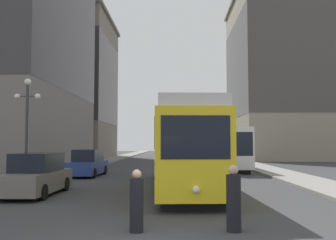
{
  "coord_description": "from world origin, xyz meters",
  "views": [
    {
      "loc": [
        0.65,
        -8.22,
        2.25
      ],
      "look_at": [
        0.28,
        8.47,
        3.31
      ],
      "focal_mm": 39.47,
      "sensor_mm": 36.0,
      "label": 1
    }
  ],
  "objects_px": {
    "streetcar": "(182,146)",
    "parked_car_left_near": "(88,164)",
    "transit_bus": "(224,147)",
    "parked_car_left_mid": "(37,175)",
    "lamp_post_left_near": "(27,114)",
    "pedestrian_crossing_near": "(137,203)",
    "pedestrian_crossing_far": "(234,200)"
  },
  "relations": [
    {
      "from": "streetcar",
      "to": "parked_car_left_near",
      "type": "bearing_deg",
      "value": 130.4
    },
    {
      "from": "transit_bus",
      "to": "parked_car_left_near",
      "type": "distance_m",
      "value": 12.72
    },
    {
      "from": "streetcar",
      "to": "parked_car_left_near",
      "type": "xyz_separation_m",
      "value": [
        -6.39,
        6.8,
        -1.26
      ]
    },
    {
      "from": "parked_car_left_mid",
      "to": "lamp_post_left_near",
      "type": "distance_m",
      "value": 4.92
    },
    {
      "from": "transit_bus",
      "to": "lamp_post_left_near",
      "type": "distance_m",
      "value": 18.16
    },
    {
      "from": "pedestrian_crossing_near",
      "to": "lamp_post_left_near",
      "type": "relative_size",
      "value": 0.28
    },
    {
      "from": "pedestrian_crossing_far",
      "to": "lamp_post_left_near",
      "type": "distance_m",
      "value": 14.08
    },
    {
      "from": "transit_bus",
      "to": "parked_car_left_mid",
      "type": "distance_m",
      "value": 19.69
    },
    {
      "from": "pedestrian_crossing_near",
      "to": "streetcar",
      "type": "bearing_deg",
      "value": 60.39
    },
    {
      "from": "pedestrian_crossing_far",
      "to": "transit_bus",
      "type": "bearing_deg",
      "value": 45.88
    },
    {
      "from": "streetcar",
      "to": "pedestrian_crossing_far",
      "type": "bearing_deg",
      "value": -85.32
    },
    {
      "from": "parked_car_left_mid",
      "to": "parked_car_left_near",
      "type": "bearing_deg",
      "value": 90.37
    },
    {
      "from": "parked_car_left_near",
      "to": "lamp_post_left_near",
      "type": "height_order",
      "value": "lamp_post_left_near"
    },
    {
      "from": "parked_car_left_near",
      "to": "pedestrian_crossing_far",
      "type": "distance_m",
      "value": 17.62
    },
    {
      "from": "pedestrian_crossing_near",
      "to": "parked_car_left_near",
      "type": "bearing_deg",
      "value": 85.99
    },
    {
      "from": "pedestrian_crossing_far",
      "to": "parked_car_left_mid",
      "type": "bearing_deg",
      "value": 101.81
    },
    {
      "from": "streetcar",
      "to": "parked_car_left_near",
      "type": "height_order",
      "value": "streetcar"
    },
    {
      "from": "parked_car_left_mid",
      "to": "pedestrian_crossing_far",
      "type": "xyz_separation_m",
      "value": [
        7.58,
        -6.54,
        -0.06
      ]
    },
    {
      "from": "pedestrian_crossing_near",
      "to": "lamp_post_left_near",
      "type": "distance_m",
      "value": 12.64
    },
    {
      "from": "streetcar",
      "to": "lamp_post_left_near",
      "type": "height_order",
      "value": "lamp_post_left_near"
    },
    {
      "from": "pedestrian_crossing_near",
      "to": "pedestrian_crossing_far",
      "type": "relative_size",
      "value": 0.93
    },
    {
      "from": "parked_car_left_near",
      "to": "transit_bus",
      "type": "bearing_deg",
      "value": 37.56
    },
    {
      "from": "parked_car_left_near",
      "to": "lamp_post_left_near",
      "type": "distance_m",
      "value": 6.92
    },
    {
      "from": "transit_bus",
      "to": "pedestrian_crossing_far",
      "type": "height_order",
      "value": "transit_bus"
    },
    {
      "from": "lamp_post_left_near",
      "to": "pedestrian_crossing_near",
      "type": "bearing_deg",
      "value": -55.17
    },
    {
      "from": "streetcar",
      "to": "transit_bus",
      "type": "distance_m",
      "value": 14.69
    },
    {
      "from": "streetcar",
      "to": "transit_bus",
      "type": "height_order",
      "value": "streetcar"
    },
    {
      "from": "parked_car_left_near",
      "to": "lamp_post_left_near",
      "type": "bearing_deg",
      "value": -105.7
    },
    {
      "from": "transit_bus",
      "to": "lamp_post_left_near",
      "type": "bearing_deg",
      "value": -133.49
    },
    {
      "from": "pedestrian_crossing_near",
      "to": "lamp_post_left_near",
      "type": "height_order",
      "value": "lamp_post_left_near"
    },
    {
      "from": "parked_car_left_mid",
      "to": "lamp_post_left_near",
      "type": "height_order",
      "value": "lamp_post_left_near"
    },
    {
      "from": "streetcar",
      "to": "transit_bus",
      "type": "xyz_separation_m",
      "value": [
        3.93,
        14.16,
        -0.15
      ]
    }
  ]
}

